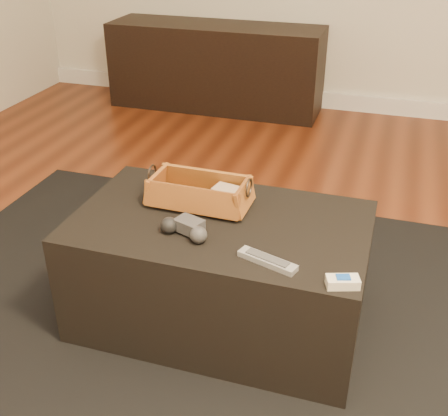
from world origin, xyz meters
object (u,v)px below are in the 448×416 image
(game_controller, at_px, (186,228))
(cream_gadget, at_px, (343,282))
(ottoman, at_px, (220,271))
(wicker_basket, at_px, (200,194))
(tv_remote, at_px, (194,200))
(media_cabinet, at_px, (216,67))
(silver_remote, at_px, (267,260))

(game_controller, distance_m, cream_gadget, 0.53)
(game_controller, height_order, cream_gadget, game_controller)
(ottoman, relative_size, wicker_basket, 2.71)
(tv_remote, xyz_separation_m, wicker_basket, (0.02, 0.01, 0.02))
(media_cabinet, relative_size, ottoman, 1.54)
(ottoman, bearing_deg, tv_remote, 150.03)
(wicker_basket, xyz_separation_m, cream_gadget, (0.54, -0.33, -0.03))
(tv_remote, distance_m, wicker_basket, 0.03)
(media_cabinet, bearing_deg, ottoman, -71.30)
(tv_remote, xyz_separation_m, silver_remote, (0.34, -0.27, -0.01))
(ottoman, xyz_separation_m, silver_remote, (0.21, -0.20, 0.22))
(ottoman, relative_size, game_controller, 5.63)
(game_controller, bearing_deg, silver_remote, -14.29)
(wicker_basket, relative_size, silver_remote, 1.91)
(media_cabinet, height_order, ottoman, media_cabinet)
(cream_gadget, bearing_deg, media_cabinet, 115.53)
(tv_remote, relative_size, silver_remote, 0.99)
(media_cabinet, relative_size, game_controller, 8.65)
(game_controller, xyz_separation_m, cream_gadget, (0.52, -0.12, -0.01))
(ottoman, height_order, cream_gadget, cream_gadget)
(tv_remote, relative_size, cream_gadget, 1.87)
(tv_remote, distance_m, game_controller, 0.20)
(tv_remote, relative_size, wicker_basket, 0.52)
(media_cabinet, xyz_separation_m, silver_remote, (1.00, -2.52, 0.14))
(ottoman, distance_m, game_controller, 0.28)
(media_cabinet, distance_m, wicker_basket, 2.34)
(silver_remote, bearing_deg, cream_gadget, -11.59)
(cream_gadget, bearing_deg, tv_remote, 150.49)
(ottoman, height_order, silver_remote, silver_remote)
(media_cabinet, distance_m, tv_remote, 2.35)
(media_cabinet, bearing_deg, game_controller, -73.81)
(media_cabinet, xyz_separation_m, wicker_basket, (0.68, -2.24, 0.17))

